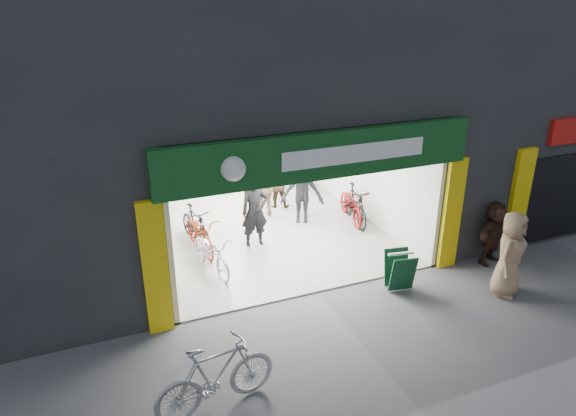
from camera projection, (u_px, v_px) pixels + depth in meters
ground at (317, 293)px, 10.80m from camera, size 60.00×60.00×0.00m
building at (271, 56)px, 13.74m from camera, size 17.00×10.27×8.00m
bike_left_front at (212, 253)px, 11.50m from camera, size 0.94×1.83×0.92m
bike_left_midfront at (196, 225)px, 12.82m from camera, size 0.77×1.69×0.98m
bike_left_midback at (200, 233)px, 12.43m from camera, size 0.82×1.84×0.93m
bike_left_back at (157, 206)px, 13.81m from camera, size 0.70×1.91×1.13m
bike_right_front at (355, 205)px, 13.95m from camera, size 0.80×1.84×1.07m
bike_right_mid at (351, 205)px, 14.16m from camera, size 0.96×1.86×0.93m
bike_right_back at (302, 177)px, 16.27m from camera, size 0.72×1.67×0.97m
parked_bike at (216, 376)px, 7.59m from camera, size 1.97×0.81×1.15m
customer_a at (255, 212)px, 12.50m from camera, size 0.68×0.45×1.86m
customer_b at (277, 183)px, 14.93m from camera, size 0.89×0.81×1.49m
customer_c at (302, 192)px, 13.79m from camera, size 1.35×1.11×1.82m
customer_d at (265, 190)px, 14.27m from camera, size 1.03×0.74×1.62m
pedestrian_near at (510, 254)px, 10.45m from camera, size 1.07×0.95×1.84m
pedestrian_far at (493, 233)px, 11.78m from camera, size 1.48×0.85×1.52m
sandwich_board at (400, 270)px, 10.79m from camera, size 0.63×0.64×0.83m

